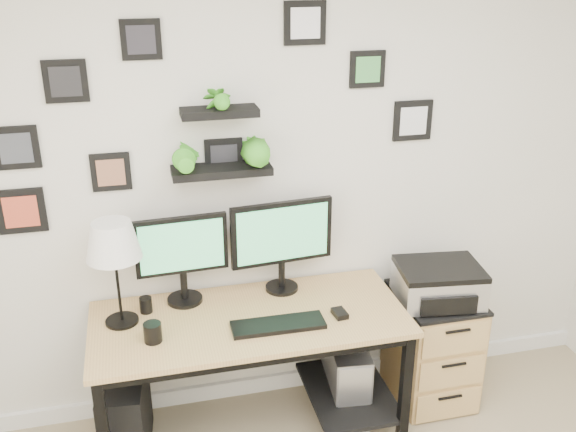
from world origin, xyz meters
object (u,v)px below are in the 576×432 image
object	(u,v)px
mug	(153,332)
pc_tower_grey	(345,376)
monitor_right	(282,239)
monitor_left	(182,253)
desk	(256,333)
printer	(439,283)
file_cabinet	(432,346)
pc_tower_black	(126,414)
table_lamp	(113,243)

from	to	relation	value
mug	pc_tower_grey	size ratio (longest dim) A/B	0.21
monitor_right	pc_tower_grey	size ratio (longest dim) A/B	1.18
monitor_left	monitor_right	size ratio (longest dim) A/B	0.87
desk	printer	xyz separation A→B (m)	(1.04, 0.02, 0.15)
file_cabinet	monitor_left	bearing A→B (deg)	174.41
monitor_left	pc_tower_black	bearing A→B (deg)	-149.90
file_cabinet	desk	bearing A→B (deg)	-176.85
table_lamp	mug	world-z (taller)	table_lamp
monitor_right	pc_tower_black	xyz separation A→B (m)	(-0.89, -0.21, -0.81)
printer	pc_tower_black	bearing A→B (deg)	-178.89
monitor_left	file_cabinet	distance (m)	1.57
pc_tower_grey	mug	bearing A→B (deg)	-169.66
monitor_left	pc_tower_grey	distance (m)	1.19
table_lamp	pc_tower_grey	bearing A→B (deg)	-0.89
desk	pc_tower_black	xyz separation A→B (m)	(-0.70, -0.01, -0.38)
desk	monitor_left	size ratio (longest dim) A/B	3.29
table_lamp	desk	bearing A→B (deg)	-5.66
table_lamp	mug	xyz separation A→B (m)	(0.14, -0.21, -0.39)
table_lamp	file_cabinet	distance (m)	1.92
table_lamp	mug	bearing A→B (deg)	-55.56
monitor_left	printer	size ratio (longest dim) A/B	0.99
file_cabinet	pc_tower_grey	bearing A→B (deg)	-178.85
monitor_left	pc_tower_grey	bearing A→B (deg)	-9.66
pc_tower_grey	table_lamp	bearing A→B (deg)	179.11
mug	pc_tower_grey	xyz separation A→B (m)	(1.05, 0.19, -0.57)
mug	pc_tower_grey	distance (m)	1.21
file_cabinet	monitor_right	bearing A→B (deg)	170.80
pc_tower_grey	file_cabinet	size ratio (longest dim) A/B	0.70
desk	pc_tower_black	world-z (taller)	desk
desk	file_cabinet	world-z (taller)	desk
pc_tower_black	pc_tower_grey	bearing A→B (deg)	8.57
desk	pc_tower_grey	xyz separation A→B (m)	(0.52, 0.05, -0.40)
monitor_left	table_lamp	size ratio (longest dim) A/B	0.89
monitor_right	file_cabinet	bearing A→B (deg)	-9.20
monitor_right	printer	size ratio (longest dim) A/B	1.13
table_lamp	printer	bearing A→B (deg)	-1.50
desk	pc_tower_grey	distance (m)	0.66
table_lamp	pc_tower_black	bearing A→B (deg)	-111.21
printer	file_cabinet	bearing A→B (deg)	63.60
mug	pc_tower_black	world-z (taller)	mug
mug	file_cabinet	bearing A→B (deg)	7.28
pc_tower_black	printer	size ratio (longest dim) A/B	1.00
monitor_left	monitor_right	bearing A→B (deg)	0.40
table_lamp	pc_tower_grey	xyz separation A→B (m)	(1.19, -0.02, -0.96)
monitor_right	printer	world-z (taller)	monitor_right
desk	pc_tower_grey	size ratio (longest dim) A/B	3.39
desk	file_cabinet	size ratio (longest dim) A/B	2.39
table_lamp	mug	size ratio (longest dim) A/B	5.62
monitor_left	mug	size ratio (longest dim) A/B	5.01
desk	pc_tower_black	distance (m)	0.80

